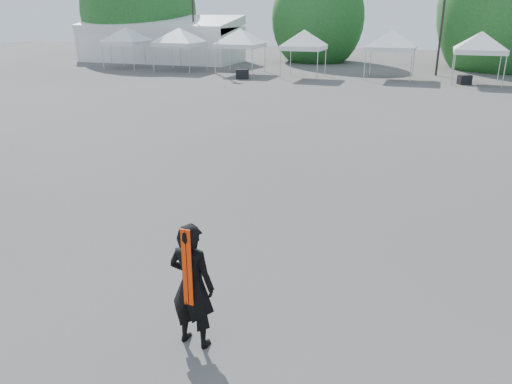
% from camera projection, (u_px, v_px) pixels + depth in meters
% --- Properties ---
extents(ground, '(120.00, 120.00, 0.00)m').
position_uv_depth(ground, '(260.00, 250.00, 10.05)').
color(ground, '#474442').
rests_on(ground, ground).
extents(marquee, '(15.00, 6.25, 4.23)m').
position_uv_depth(marquee, '(161.00, 40.00, 47.28)').
color(marquee, white).
rests_on(marquee, ground).
extents(tree_far_w, '(4.80, 4.80, 7.30)m').
position_uv_depth(tree_far_w, '(139.00, 11.00, 50.32)').
color(tree_far_w, '#382314').
rests_on(tree_far_w, ground).
extents(tree_mid_w, '(4.16, 4.16, 6.33)m').
position_uv_depth(tree_mid_w, '(318.00, 18.00, 46.68)').
color(tree_mid_w, '#382314').
rests_on(tree_mid_w, ground).
extents(tent_a, '(4.41, 4.41, 3.88)m').
position_uv_depth(tent_a, '(126.00, 30.00, 41.25)').
color(tent_a, silver).
rests_on(tent_a, ground).
extents(tent_b, '(4.74, 4.74, 3.88)m').
position_uv_depth(tent_b, '(179.00, 31.00, 39.67)').
color(tent_b, silver).
rests_on(tent_b, ground).
extents(tent_c, '(4.52, 4.52, 3.88)m').
position_uv_depth(tent_c, '(240.00, 32.00, 37.93)').
color(tent_c, silver).
rests_on(tent_c, ground).
extents(tent_d, '(4.08, 4.08, 3.88)m').
position_uv_depth(tent_d, '(304.00, 34.00, 35.48)').
color(tent_d, silver).
rests_on(tent_d, ground).
extents(tent_e, '(4.67, 4.67, 3.88)m').
position_uv_depth(tent_e, '(392.00, 34.00, 34.78)').
color(tent_e, silver).
rests_on(tent_e, ground).
extents(tent_f, '(4.51, 4.51, 3.88)m').
position_uv_depth(tent_f, '(482.00, 36.00, 32.33)').
color(tent_f, silver).
rests_on(tent_f, ground).
extents(man, '(0.72, 0.51, 1.88)m').
position_uv_depth(man, '(192.00, 285.00, 6.94)').
color(man, black).
rests_on(man, ground).
extents(crate_west, '(1.03, 0.90, 0.68)m').
position_uv_depth(crate_west, '(242.00, 74.00, 35.51)').
color(crate_west, black).
rests_on(crate_west, ground).
extents(crate_mid, '(0.95, 0.87, 0.60)m').
position_uv_depth(crate_mid, '(465.00, 80.00, 32.84)').
color(crate_mid, black).
rests_on(crate_mid, ground).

